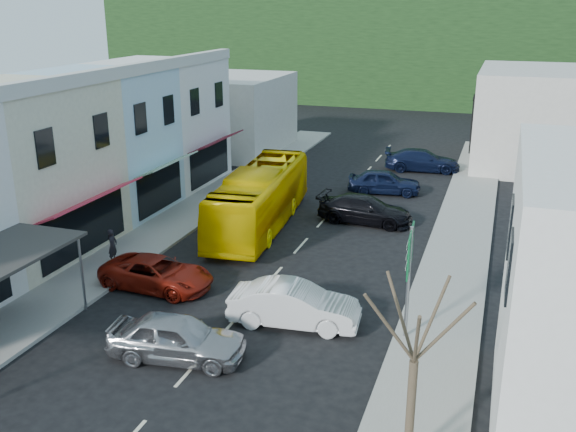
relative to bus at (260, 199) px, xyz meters
The scene contains 18 objects.
ground 10.67m from the bus, 73.60° to the right, with size 120.00×120.00×0.00m, color black.
sidewalk_left 4.76m from the bus, behind, with size 3.00×52.00×0.15m, color gray.
sidewalk_right 10.58m from the bus, ahead, with size 3.00×52.00×0.15m, color gray.
shopfront_row 11.08m from the bus, 151.70° to the right, with size 8.25×30.00×8.00m.
distant_block_left 19.19m from the bus, 118.13° to the left, with size 8.00×10.00×6.00m, color #B7B2A8.
distant_block_right 24.38m from the bus, 54.88° to the left, with size 8.00×12.00×7.00m, color #B7B2A8.
hillside 55.23m from the bus, 88.41° to the left, with size 80.00×26.00×14.00m.
bus is the anchor object (origin of this frame).
car_silver 13.85m from the bus, 80.66° to the right, with size 1.80×4.40×1.40m, color #A09FA4.
car_white 11.36m from the bus, 62.43° to the right, with size 1.80×4.40×1.40m, color silver.
car_red 8.97m from the bus, 98.16° to the right, with size 1.90×4.60×1.40m, color maroon.
car_black_near 5.82m from the bus, 24.68° to the left, with size 1.84×4.50×1.40m, color black.
car_navy_mid 9.87m from the bus, 58.32° to the left, with size 1.80×4.40×1.40m, color black.
car_navy_far 16.42m from the bus, 65.98° to the left, with size 1.84×4.50×1.40m, color black.
pedestrian_left 8.53m from the bus, 121.63° to the right, with size 0.60×0.40×1.70m, color black.
direction_sign 13.62m from the bus, 46.41° to the right, with size 0.34×1.95×4.32m, color #065226, non-canonical shape.
street_tree 19.57m from the bus, 57.52° to the right, with size 2.60×2.60×6.24m, color #3A2E20, non-canonical shape.
traffic_signal 23.27m from the bus, 65.67° to the left, with size 0.63×1.03×4.82m, color black, non-canonical shape.
Camera 1 is at (9.02, -20.51, 11.57)m, focal length 40.00 mm.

